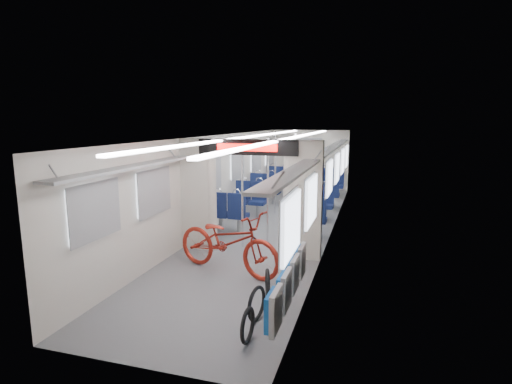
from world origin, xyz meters
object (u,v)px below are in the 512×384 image
(seat_bay_far_right, at_px, (327,186))
(stanchion_near_left, at_px, (242,194))
(stanchion_far_left, at_px, (275,174))
(bicycle, at_px, (228,241))
(stanchion_near_right, at_px, (268,195))
(seat_bay_far_left, at_px, (272,183))
(stanchion_far_right, at_px, (295,175))
(seat_bay_near_left, at_px, (240,203))
(bike_hoop_a, at_px, (248,327))
(seat_bay_near_right, at_px, (312,207))
(bike_hoop_c, at_px, (268,285))
(flip_bench, at_px, (289,282))
(bike_hoop_b, at_px, (257,305))

(seat_bay_far_right, distance_m, stanchion_near_left, 5.47)
(stanchion_near_left, xyz_separation_m, stanchion_far_left, (-0.07, 3.19, 0.00))
(bicycle, height_order, stanchion_near_right, stanchion_near_right)
(seat_bay_far_left, relative_size, seat_bay_far_right, 1.01)
(stanchion_far_right, bearing_deg, seat_bay_near_left, -130.29)
(bike_hoop_a, relative_size, stanchion_far_left, 0.20)
(bike_hoop_a, distance_m, seat_bay_near_right, 5.51)
(seat_bay_near_left, relative_size, seat_bay_far_left, 0.94)
(seat_bay_near_left, distance_m, seat_bay_near_right, 1.87)
(stanchion_near_left, relative_size, stanchion_far_right, 1.00)
(bicycle, distance_m, bike_hoop_c, 1.31)
(seat_bay_far_left, height_order, stanchion_near_left, stanchion_near_left)
(bike_hoop_a, distance_m, bike_hoop_c, 1.27)
(bike_hoop_c, height_order, stanchion_far_left, stanchion_far_left)
(flip_bench, distance_m, seat_bay_near_left, 5.33)
(stanchion_far_left, xyz_separation_m, stanchion_far_right, (0.55, 0.07, 0.00))
(seat_bay_far_right, distance_m, stanchion_far_right, 2.24)
(seat_bay_near_left, bearing_deg, stanchion_near_right, -56.17)
(stanchion_near_right, distance_m, stanchion_far_left, 3.17)
(seat_bay_far_right, bearing_deg, seat_bay_far_left, 179.47)
(stanchion_near_right, bearing_deg, seat_bay_near_left, 123.83)
(flip_bench, distance_m, stanchion_near_left, 3.38)
(bike_hoop_c, distance_m, seat_bay_far_right, 7.57)
(stanchion_far_right, bearing_deg, seat_bay_far_right, 70.94)
(seat_bay_near_left, bearing_deg, bike_hoop_a, -70.54)
(bike_hoop_c, xyz_separation_m, seat_bay_near_right, (0.04, 4.24, 0.32))
(bicycle, relative_size, flip_bench, 1.03)
(flip_bench, xyz_separation_m, bike_hoop_b, (-0.42, -0.06, -0.36))
(bike_hoop_a, height_order, stanchion_near_left, stanchion_near_left)
(flip_bench, bearing_deg, stanchion_far_right, 100.30)
(seat_bay_near_right, bearing_deg, bike_hoop_c, -90.56)
(seat_bay_far_left, relative_size, stanchion_near_right, 0.93)
(bicycle, distance_m, bike_hoop_b, 1.87)
(bike_hoop_a, xyz_separation_m, seat_bay_near_right, (-0.04, 5.50, 0.33))
(seat_bay_near_left, bearing_deg, stanchion_near_left, -70.10)
(stanchion_near_right, distance_m, stanchion_far_right, 3.18)
(seat_bay_far_left, bearing_deg, stanchion_near_right, -76.97)
(bike_hoop_c, xyz_separation_m, stanchion_far_right, (-0.66, 5.52, 0.95))
(bike_hoop_b, xyz_separation_m, stanchion_near_left, (-1.18, 2.98, 0.93))
(bicycle, bearing_deg, bike_hoop_b, -130.68)
(seat_bay_near_left, height_order, seat_bay_near_right, seat_bay_near_left)
(bike_hoop_b, xyz_separation_m, stanchion_far_right, (-0.70, 6.24, 0.93))
(bicycle, height_order, seat_bay_far_left, same)
(seat_bay_far_left, bearing_deg, stanchion_far_left, -73.92)
(bike_hoop_b, bearing_deg, stanchion_far_right, 96.42)
(seat_bay_far_left, xyz_separation_m, stanchion_near_left, (0.68, -5.32, 0.60))
(seat_bay_far_right, bearing_deg, stanchion_near_left, -102.61)
(bike_hoop_a, distance_m, seat_bay_far_left, 9.06)
(seat_bay_near_right, height_order, stanchion_near_left, stanchion_near_left)
(bicycle, bearing_deg, bike_hoop_c, -114.52)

